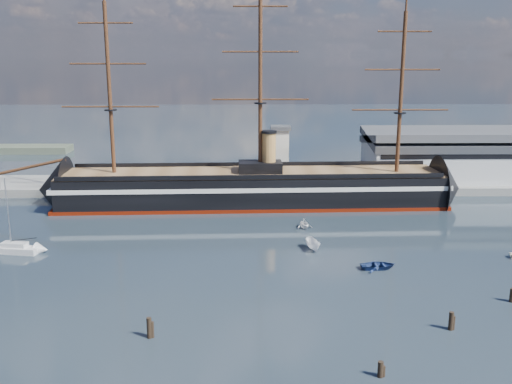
{
  "coord_description": "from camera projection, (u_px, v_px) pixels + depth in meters",
  "views": [
    {
      "loc": [
        -5.33,
        -70.44,
        34.4
      ],
      "look_at": [
        -3.8,
        35.0,
        9.0
      ],
      "focal_mm": 40.0,
      "sensor_mm": 36.0,
      "label": 1
    }
  ],
  "objects": [
    {
      "name": "motorboat_d",
      "position": [
        304.0,
        228.0,
        116.23
      ],
      "size": [
        6.4,
        4.06,
        2.17
      ],
      "primitive_type": "imported",
      "rotation": [
        0.0,
        0.0,
        0.27
      ],
      "color": "white",
      "rests_on": "ground"
    },
    {
      "name": "quay",
      "position": [
        306.0,
        189.0,
        150.63
      ],
      "size": [
        180.0,
        18.0,
        2.0
      ],
      "primitive_type": "cube",
      "color": "slate",
      "rests_on": "ground"
    },
    {
      "name": "motorboat_b",
      "position": [
        378.0,
        269.0,
        94.15
      ],
      "size": [
        1.83,
        3.74,
        1.68
      ],
      "primitive_type": "imported",
      "rotation": [
        0.0,
        0.0,
        1.68
      ],
      "color": "navy",
      "rests_on": "ground"
    },
    {
      "name": "ground",
      "position": [
        274.0,
        229.0,
        115.49
      ],
      "size": [
        600.0,
        600.0,
        0.0
      ],
      "primitive_type": "plane",
      "color": "#19262E",
      "rests_on": "ground"
    },
    {
      "name": "piling_near_mid",
      "position": [
        380.0,
        377.0,
        62.53
      ],
      "size": [
        0.64,
        0.64,
        2.55
      ],
      "primitive_type": "cylinder",
      "color": "black",
      "rests_on": "ground"
    },
    {
      "name": "warship",
      "position": [
        244.0,
        188.0,
        133.9
      ],
      "size": [
        113.14,
        19.17,
        53.94
      ],
      "rotation": [
        0.0,
        0.0,
        0.03
      ],
      "color": "black",
      "rests_on": "ground"
    },
    {
      "name": "sailboat",
      "position": [
        15.0,
        248.0,
        101.56
      ],
      "size": [
        8.87,
        3.98,
        13.7
      ],
      "rotation": [
        0.0,
        0.0,
        -0.18
      ],
      "color": "silver",
      "rests_on": "ground"
    },
    {
      "name": "piling_near_left",
      "position": [
        150.0,
        338.0,
        71.19
      ],
      "size": [
        0.64,
        0.64,
        3.42
      ],
      "primitive_type": "cylinder",
      "color": "black",
      "rests_on": "ground"
    },
    {
      "name": "piling_near_right",
      "position": [
        450.0,
        330.0,
        73.24
      ],
      "size": [
        0.64,
        0.64,
        3.17
      ],
      "primitive_type": "cylinder",
      "color": "black",
      "rests_on": "ground"
    },
    {
      "name": "warehouse",
      "position": [
        483.0,
        156.0,
        153.32
      ],
      "size": [
        63.0,
        21.0,
        11.6
      ],
      "color": "#B7BABC",
      "rests_on": "ground"
    },
    {
      "name": "piling_extra",
      "position": [
        511.0,
        302.0,
        81.52
      ],
      "size": [
        0.64,
        0.64,
        2.73
      ],
      "primitive_type": "cylinder",
      "color": "black",
      "rests_on": "ground"
    },
    {
      "name": "motorboat_c",
      "position": [
        313.0,
        250.0,
        103.1
      ],
      "size": [
        6.46,
        3.45,
        2.45
      ],
      "primitive_type": "imported",
      "rotation": [
        0.0,
        0.0,
        0.2
      ],
      "color": "white",
      "rests_on": "ground"
    },
    {
      "name": "quay_tower",
      "position": [
        280.0,
        154.0,
        145.33
      ],
      "size": [
        5.0,
        5.0,
        15.0
      ],
      "color": "silver",
      "rests_on": "ground"
    }
  ]
}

